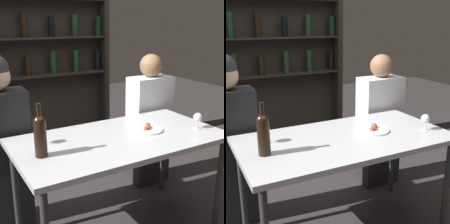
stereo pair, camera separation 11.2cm
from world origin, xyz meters
The scene contains 8 objects.
dining_table centered at (0.00, 0.00, 0.71)m, with size 1.46×0.77×0.77m.
wine_rack_wall centered at (0.00, 1.74, 1.07)m, with size 1.68×0.21×2.03m.
wine_bottle centered at (-0.57, -0.03, 0.91)m, with size 0.07×0.07×0.32m.
wine_glass_0 centered at (-0.52, 0.15, 0.86)m, with size 0.07×0.07×0.13m.
wine_glass_1 centered at (0.58, -0.15, 0.86)m, with size 0.06×0.06×0.12m.
food_plate_0 centered at (0.24, 0.02, 0.78)m, with size 0.24×0.24×0.05m.
seated_person_left centered at (-0.69, 0.54, 0.65)m, with size 0.39×0.22×1.32m.
seated_person_right centered at (0.67, 0.54, 0.59)m, with size 0.40×0.22×1.26m.
Camera 2 is at (-0.98, -1.76, 1.55)m, focal length 50.00 mm.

